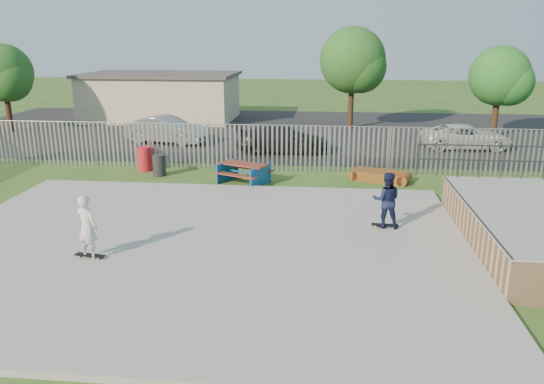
# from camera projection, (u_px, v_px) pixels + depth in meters

# --- Properties ---
(ground) EXTENTS (120.00, 120.00, 0.00)m
(ground) POSITION_uv_depth(u_px,v_px,m) (196.00, 248.00, 14.67)
(ground) COLOR #325D20
(ground) RESTS_ON ground
(concrete_slab) EXTENTS (15.00, 12.00, 0.15)m
(concrete_slab) POSITION_uv_depth(u_px,v_px,m) (196.00, 246.00, 14.65)
(concrete_slab) COLOR gray
(concrete_slab) RESTS_ON ground
(quarter_pipe) EXTENTS (5.50, 7.05, 2.19)m
(quarter_pipe) POSITION_uv_depth(u_px,v_px,m) (542.00, 229.00, 14.58)
(quarter_pipe) COLOR tan
(quarter_pipe) RESTS_ON ground
(fence) EXTENTS (26.04, 16.02, 2.00)m
(fence) POSITION_uv_depth(u_px,v_px,m) (254.00, 173.00, 18.67)
(fence) COLOR gray
(fence) RESTS_ON ground
(picnic_table) EXTENTS (2.39, 2.22, 0.80)m
(picnic_table) POSITION_uv_depth(u_px,v_px,m) (244.00, 173.00, 21.10)
(picnic_table) COLOR maroon
(picnic_table) RESTS_ON ground
(funbox) EXTENTS (2.22, 1.64, 0.40)m
(funbox) POSITION_uv_depth(u_px,v_px,m) (380.00, 176.00, 21.47)
(funbox) COLOR brown
(funbox) RESTS_ON ground
(trash_bin_red) EXTENTS (0.63, 0.63, 1.05)m
(trash_bin_red) POSITION_uv_depth(u_px,v_px,m) (145.00, 159.00, 23.01)
(trash_bin_red) COLOR red
(trash_bin_red) RESTS_ON ground
(trash_bin_grey) EXTENTS (0.53, 0.53, 0.89)m
(trash_bin_grey) POSITION_uv_depth(u_px,v_px,m) (159.00, 165.00, 22.19)
(trash_bin_grey) COLOR #232325
(trash_bin_grey) RESTS_ON ground
(parking_lot) EXTENTS (40.00, 18.00, 0.02)m
(parking_lot) POSITION_uv_depth(u_px,v_px,m) (269.00, 131.00, 32.80)
(parking_lot) COLOR black
(parking_lot) RESTS_ON ground
(car_silver) EXTENTS (4.68, 2.40, 1.47)m
(car_silver) POSITION_uv_depth(u_px,v_px,m) (167.00, 130.00, 28.79)
(car_silver) COLOR #AEAEB3
(car_silver) RESTS_ON parking_lot
(car_dark) EXTENTS (4.82, 2.27, 1.36)m
(car_dark) POSITION_uv_depth(u_px,v_px,m) (283.00, 139.00, 26.54)
(car_dark) COLOR black
(car_dark) RESTS_ON parking_lot
(car_white) EXTENTS (4.58, 2.29, 1.25)m
(car_white) POSITION_uv_depth(u_px,v_px,m) (466.00, 137.00, 27.41)
(car_white) COLOR silver
(car_white) RESTS_ON parking_lot
(building) EXTENTS (10.40, 6.40, 3.20)m
(building) POSITION_uv_depth(u_px,v_px,m) (162.00, 96.00, 36.94)
(building) COLOR beige
(building) RESTS_ON ground
(tree_left) EXTENTS (3.41, 3.41, 5.26)m
(tree_left) POSITION_uv_depth(u_px,v_px,m) (3.00, 73.00, 31.49)
(tree_left) COLOR #43271A
(tree_left) RESTS_ON ground
(tree_mid) EXTENTS (4.04, 4.04, 6.24)m
(tree_mid) POSITION_uv_depth(u_px,v_px,m) (353.00, 60.00, 32.56)
(tree_mid) COLOR #3D2818
(tree_mid) RESTS_ON ground
(tree_right) EXTENTS (3.35, 3.35, 5.16)m
(tree_right) POSITION_uv_depth(u_px,v_px,m) (500.00, 76.00, 29.85)
(tree_right) COLOR #3F2B19
(tree_right) RESTS_ON ground
(skateboard_a) EXTENTS (0.81, 0.24, 0.08)m
(skateboard_a) POSITION_uv_depth(u_px,v_px,m) (385.00, 226.00, 15.88)
(skateboard_a) COLOR black
(skateboard_a) RESTS_ON concrete_slab
(skateboard_b) EXTENTS (0.82, 0.31, 0.08)m
(skateboard_b) POSITION_uv_depth(u_px,v_px,m) (90.00, 256.00, 13.69)
(skateboard_b) COLOR black
(skateboard_b) RESTS_ON concrete_slab
(skater_navy) EXTENTS (0.85, 0.67, 1.68)m
(skater_navy) POSITION_uv_depth(u_px,v_px,m) (387.00, 200.00, 15.65)
(skater_navy) COLOR #13193B
(skater_navy) RESTS_ON concrete_slab
(skater_white) EXTENTS (0.71, 0.57, 1.68)m
(skater_white) POSITION_uv_depth(u_px,v_px,m) (87.00, 227.00, 13.46)
(skater_white) COLOR silver
(skater_white) RESTS_ON concrete_slab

